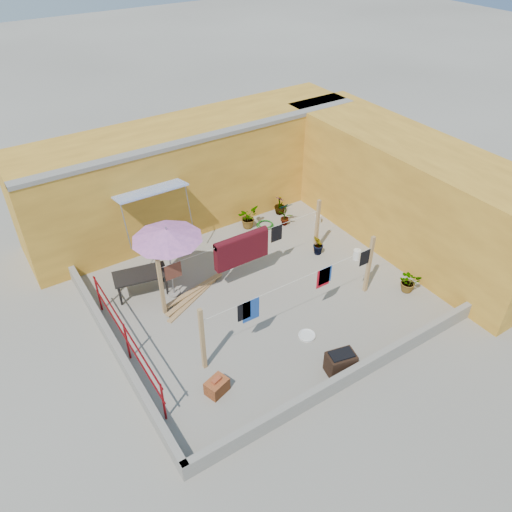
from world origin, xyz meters
The scene contains 21 objects.
ground centered at (0.00, 0.00, 0.00)m, with size 80.00×80.00×0.00m, color #9E998E.
wall_back centered at (0.50, 4.69, 1.61)m, with size 11.00×3.27×3.21m.
wall_right centered at (5.20, 0.00, 1.60)m, with size 2.40×9.00×3.20m, color gold.
parapet_front centered at (0.00, -3.58, 0.22)m, with size 8.30×0.16×0.44m, color gray.
parapet_left centered at (-4.08, 0.00, 0.22)m, with size 0.16×7.30×0.44m, color gray.
red_railing centered at (-3.85, -0.20, 0.72)m, with size 0.05×4.20×1.10m.
clothesline_rig centered at (-0.10, 0.51, 1.07)m, with size 5.09×2.35×1.80m.
patio_umbrella centered at (-1.98, 1.32, 1.97)m, with size 2.21×2.21×2.19m.
outdoor_table centered at (-2.67, 1.85, 0.60)m, with size 1.53×0.99×0.67m.
brick_stack centered at (-2.61, -2.18, 0.18)m, with size 0.57×0.48×0.42m.
lumber_pile centered at (-1.60, 0.95, 0.07)m, with size 2.09×1.05×0.13m.
brazier centered at (0.04, -3.20, 0.28)m, with size 0.72×0.56×0.58m.
white_basin centered at (0.08, -1.93, 0.04)m, with size 0.44×0.44×0.08m.
water_jug_a centered at (3.31, -0.17, 0.16)m, with size 0.23×0.23×0.36m.
water_jug_b centered at (3.58, 2.02, 0.14)m, with size 0.21×0.21×0.33m.
green_hose centered at (2.02, 2.83, 0.04)m, with size 0.57×0.57×0.08m.
plant_back_a centered at (1.51, 3.09, 0.36)m, with size 0.65×0.56×0.72m, color #1B5E1B.
plant_back_b centered at (2.87, 3.20, 0.33)m, with size 0.37×0.37×0.66m, color #1B5E1B.
plant_right_a centered at (2.61, 2.53, 0.43)m, with size 0.46×0.31×0.86m, color #1B5E1B.
plant_right_b centered at (2.47, 0.63, 0.35)m, with size 0.38×0.31×0.70m, color #1B5E1B.
plant_right_c centered at (3.49, -2.04, 0.32)m, with size 0.58×0.51×0.65m, color #1B5E1B.
Camera 1 is at (-5.74, -8.57, 8.98)m, focal length 35.00 mm.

